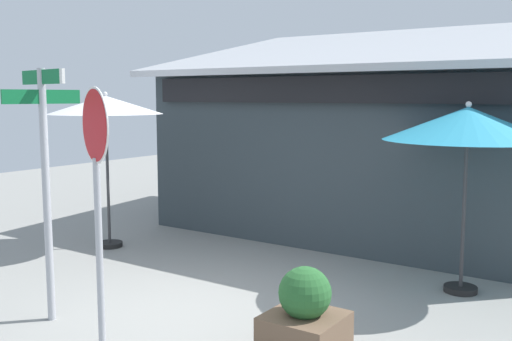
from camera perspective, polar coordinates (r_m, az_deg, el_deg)
ground_plane at (r=7.62m, az=-5.19°, el=-13.37°), size 28.00×28.00×0.10m
cafe_building at (r=12.00m, az=11.77°, el=2.34°), size 8.00×5.42×4.17m
street_sign_post at (r=7.17m, az=-19.64°, el=0.33°), size 0.97×0.91×2.93m
stop_sign at (r=5.92m, az=-15.12°, el=-0.22°), size 0.70×0.29×2.72m
patio_umbrella_ivory_left at (r=10.43m, az=-14.32°, el=5.94°), size 1.95×1.95×2.70m
patio_umbrella_teal_center at (r=8.18m, az=19.75°, el=4.15°), size 2.19×2.19×2.56m
sidewalk_planter at (r=6.06m, az=4.72°, el=-14.28°), size 0.73×0.73×0.96m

